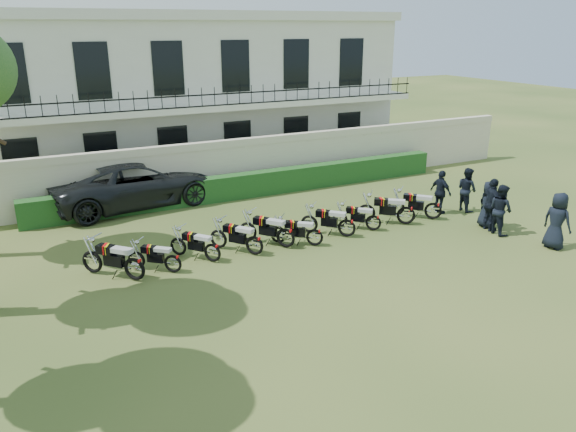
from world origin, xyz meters
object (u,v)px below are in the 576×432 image
(motorcycle_8, at_px, (406,211))
(motorcycle_9, at_px, (433,207))
(officer_3, at_px, (488,204))
(officer_5, at_px, (441,192))
(motorcycle_4, at_px, (286,233))
(officer_1, at_px, (501,209))
(motorcycle_7, at_px, (374,219))
(officer_4, at_px, (467,189))
(motorcycle_1, at_px, (173,259))
(suv, at_px, (135,183))
(motorcycle_3, at_px, (254,241))
(motorcycle_2, at_px, (212,248))
(motorcycle_6, at_px, (347,224))
(motorcycle_0, at_px, (134,263))
(motorcycle_5, at_px, (315,233))
(officer_2, at_px, (492,205))
(officer_0, at_px, (557,221))

(motorcycle_8, relative_size, motorcycle_9, 1.12)
(officer_3, xyz_separation_m, officer_5, (-0.46, 1.92, -0.00))
(motorcycle_4, height_order, officer_1, officer_1)
(motorcycle_7, height_order, officer_4, officer_4)
(motorcycle_1, xyz_separation_m, officer_3, (11.01, -1.19, 0.41))
(motorcycle_9, relative_size, suv, 0.23)
(motorcycle_3, distance_m, motorcycle_8, 5.96)
(motorcycle_1, height_order, officer_3, officer_3)
(motorcycle_8, relative_size, officer_4, 1.00)
(motorcycle_2, relative_size, motorcycle_7, 1.12)
(motorcycle_4, bearing_deg, motorcycle_6, -40.05)
(motorcycle_7, xyz_separation_m, motorcycle_9, (2.64, -0.02, 0.06))
(motorcycle_9, xyz_separation_m, officer_3, (1.19, -1.45, 0.34))
(motorcycle_9, bearing_deg, motorcycle_4, 137.11)
(motorcycle_0, distance_m, motorcycle_8, 9.69)
(officer_4, bearing_deg, motorcycle_6, 95.98)
(motorcycle_5, relative_size, officer_2, 0.76)
(suv, bearing_deg, motorcycle_1, 168.64)
(motorcycle_7, distance_m, motorcycle_8, 1.40)
(motorcycle_0, distance_m, motorcycle_9, 10.93)
(officer_2, bearing_deg, officer_0, -156.81)
(motorcycle_2, relative_size, motorcycle_4, 0.88)
(motorcycle_5, xyz_separation_m, motorcycle_9, (5.16, 0.30, 0.05))
(officer_0, bearing_deg, motorcycle_9, 13.62)
(motorcycle_1, bearing_deg, officer_1, -59.09)
(motorcycle_2, height_order, officer_2, officer_2)
(suv, bearing_deg, officer_2, -136.44)
(suv, bearing_deg, motorcycle_8, -136.84)
(motorcycle_3, height_order, officer_3, officer_3)
(motorcycle_4, xyz_separation_m, officer_0, (7.68, -3.89, 0.41))
(motorcycle_8, height_order, officer_0, officer_0)
(motorcycle_3, relative_size, officer_3, 0.94)
(officer_0, height_order, officer_4, officer_0)
(motorcycle_4, xyz_separation_m, officer_2, (7.09, -1.73, 0.42))
(motorcycle_0, distance_m, officer_3, 12.17)
(motorcycle_7, xyz_separation_m, officer_3, (3.82, -1.46, 0.40))
(officer_4, relative_size, officer_5, 1.01)
(motorcycle_2, distance_m, motorcycle_9, 8.55)
(motorcycle_9, height_order, officer_5, officer_5)
(motorcycle_3, xyz_separation_m, motorcycle_4, (1.14, 0.10, 0.03))
(officer_1, height_order, officer_2, officer_2)
(motorcycle_6, relative_size, officer_4, 0.85)
(motorcycle_1, distance_m, motorcycle_3, 2.63)
(motorcycle_9, bearing_deg, motorcycle_3, 137.92)
(motorcycle_0, height_order, motorcycle_8, motorcycle_0)
(motorcycle_4, relative_size, officer_4, 0.98)
(motorcycle_2, bearing_deg, officer_5, -35.91)
(motorcycle_0, bearing_deg, motorcycle_2, -36.50)
(motorcycle_0, distance_m, motorcycle_3, 3.73)
(officer_0, distance_m, officer_5, 4.47)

